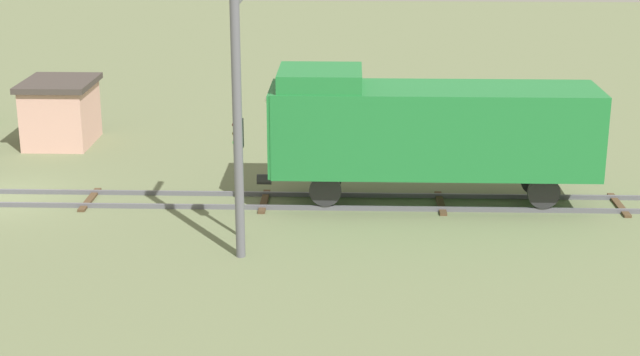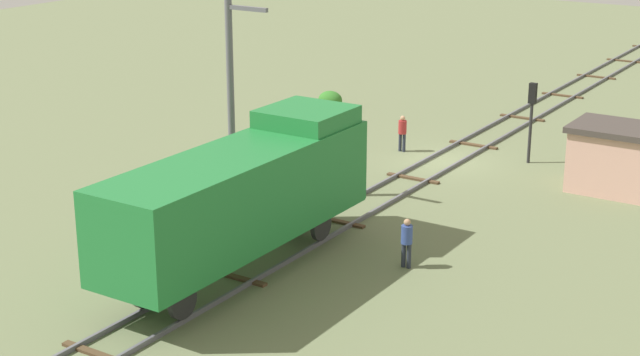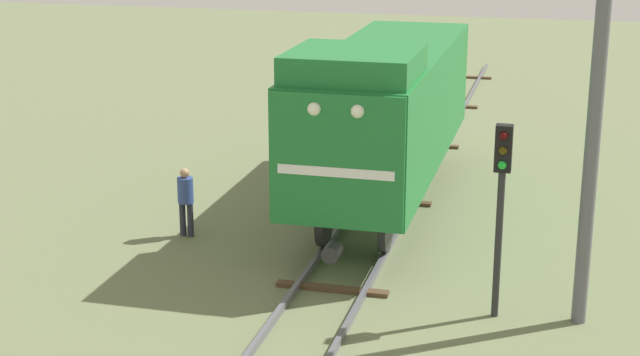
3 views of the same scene
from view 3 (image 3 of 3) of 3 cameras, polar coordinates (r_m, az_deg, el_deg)
locomotive at (r=25.05m, az=3.79°, el=4.23°), size 2.90×11.60×4.60m
traffic_signal_mid at (r=18.83m, az=10.51°, el=-0.40°), size 0.32×0.34×3.87m
worker_by_signal at (r=23.66m, az=-7.82°, el=-1.08°), size 0.38×0.38×1.70m
catenary_mast at (r=18.58m, az=15.54°, el=3.91°), size 1.94×0.28×7.97m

